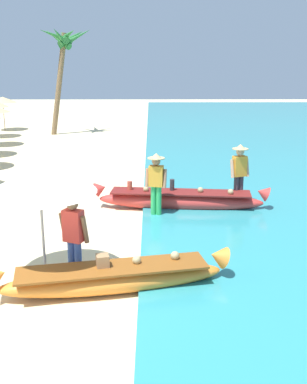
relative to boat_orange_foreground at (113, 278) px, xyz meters
name	(u,v)px	position (x,y,z in m)	size (l,w,h in m)	color
ground_plane	(44,284)	(-1.32, 0.27, -0.27)	(80.00, 80.00, 0.00)	beige
boat_orange_foreground	(113,278)	(0.00, 0.00, 0.00)	(4.33, 1.49, 0.75)	orange
boat_red_midground	(180,200)	(1.48, 4.73, 0.02)	(4.84, 1.14, 0.83)	red
person_vendor_hatted	(156,181)	(0.81, 4.05, 0.74)	(0.58, 0.44, 1.73)	green
person_tourist_customer	(74,235)	(-0.74, 0.44, 0.65)	(0.58, 0.40, 1.62)	#3D5BA8
person_vendor_assistant	(239,171)	(3.11, 4.91, 0.78)	(0.58, 0.44, 1.80)	#333842
patio_umbrella_large	(39,181)	(-1.32, 0.47, 1.66)	(2.05, 2.05, 2.16)	#B7B7BC
parasol_row_5	(3,100)	(-7.73, 19.54, 1.48)	(1.60, 1.60, 1.91)	#8E6B47
palm_tree_mid_cluster	(63,47)	(-3.88, 18.13, 4.30)	(2.68, 2.84, 5.62)	brown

